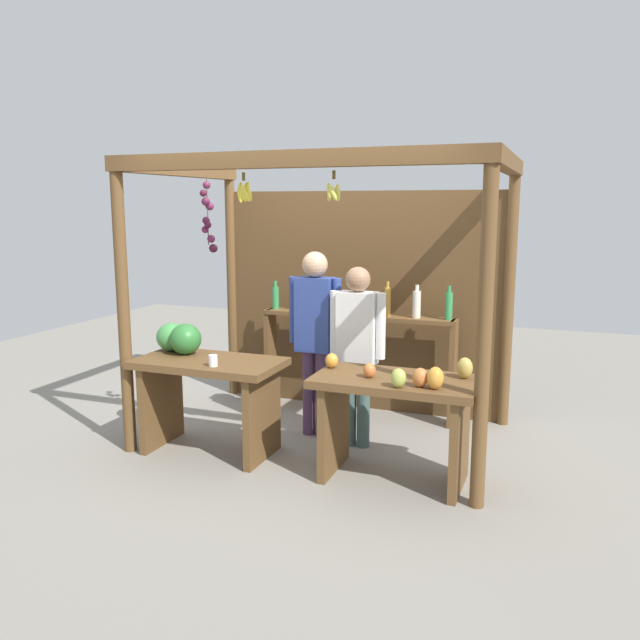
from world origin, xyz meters
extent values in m
plane|color=gray|center=(0.00, 0.00, 0.00)|extent=(12.00, 12.00, 0.00)
cylinder|color=brown|center=(-1.43, -0.90, 1.20)|extent=(0.10, 0.10, 2.41)
cylinder|color=brown|center=(1.43, -0.90, 1.20)|extent=(0.10, 0.10, 2.41)
cylinder|color=brown|center=(-1.43, 0.90, 1.20)|extent=(0.10, 0.10, 2.41)
cylinder|color=brown|center=(1.43, 0.90, 1.20)|extent=(0.10, 0.10, 2.41)
cube|color=brown|center=(0.00, -0.90, 2.35)|extent=(2.95, 0.12, 0.12)
cube|color=brown|center=(-1.43, 0.00, 2.35)|extent=(0.12, 1.91, 0.12)
cube|color=brown|center=(1.43, 0.00, 2.35)|extent=(0.12, 1.91, 0.12)
cube|color=#52381E|center=(0.00, 0.92, 1.08)|extent=(2.85, 0.04, 2.17)
cylinder|color=brown|center=(0.36, -0.84, 2.24)|extent=(0.02, 0.02, 0.06)
ellipsoid|color=#D1CC4C|center=(0.38, -0.84, 2.11)|extent=(0.04, 0.06, 0.12)
ellipsoid|color=#D1CC4C|center=(0.36, -0.82, 2.12)|extent=(0.07, 0.05, 0.12)
ellipsoid|color=#D1CC4C|center=(0.33, -0.82, 2.11)|extent=(0.06, 0.07, 0.13)
ellipsoid|color=#D1CC4C|center=(0.33, -0.86, 2.13)|extent=(0.06, 0.07, 0.13)
ellipsoid|color=#D1CC4C|center=(0.36, -0.87, 2.11)|extent=(0.08, 0.05, 0.12)
cylinder|color=brown|center=(-0.36, -0.82, 2.24)|extent=(0.02, 0.02, 0.06)
ellipsoid|color=yellow|center=(-0.31, -0.82, 2.12)|extent=(0.04, 0.08, 0.13)
ellipsoid|color=yellow|center=(-0.34, -0.80, 2.14)|extent=(0.07, 0.07, 0.14)
ellipsoid|color=yellow|center=(-0.35, -0.80, 2.13)|extent=(0.07, 0.04, 0.13)
ellipsoid|color=yellow|center=(-0.38, -0.79, 2.12)|extent=(0.06, 0.05, 0.14)
ellipsoid|color=yellow|center=(-0.39, -0.82, 2.14)|extent=(0.04, 0.06, 0.13)
ellipsoid|color=yellow|center=(-0.38, -0.84, 2.11)|extent=(0.08, 0.07, 0.14)
ellipsoid|color=yellow|center=(-0.36, -0.84, 2.11)|extent=(0.08, 0.04, 0.13)
ellipsoid|color=yellow|center=(-0.33, -0.85, 2.11)|extent=(0.07, 0.07, 0.14)
cylinder|color=#4C422D|center=(-0.80, -0.60, 1.99)|extent=(0.01, 0.01, 0.55)
sphere|color=#601E42|center=(-0.81, -0.58, 2.19)|extent=(0.06, 0.06, 0.06)
sphere|color=#47142D|center=(-0.82, -0.63, 2.12)|extent=(0.06, 0.06, 0.06)
sphere|color=#511938|center=(-0.80, -0.62, 2.06)|extent=(0.07, 0.07, 0.07)
sphere|color=#601E42|center=(-0.79, -0.58, 2.02)|extent=(0.07, 0.07, 0.07)
sphere|color=#511938|center=(-0.80, -0.62, 1.91)|extent=(0.06, 0.06, 0.06)
sphere|color=#47142D|center=(-0.78, -0.63, 1.88)|extent=(0.06, 0.06, 0.06)
sphere|color=#601E42|center=(-0.82, -0.62, 1.84)|extent=(0.06, 0.06, 0.06)
sphere|color=#601E42|center=(-0.78, -0.59, 1.76)|extent=(0.06, 0.06, 0.06)
sphere|color=#47142D|center=(-0.77, -0.57, 1.69)|extent=(0.07, 0.07, 0.07)
cube|color=brown|center=(-0.78, -0.68, 0.76)|extent=(1.20, 0.64, 0.06)
cube|color=brown|center=(-1.26, -0.68, 0.36)|extent=(0.06, 0.58, 0.73)
cube|color=brown|center=(-0.30, -0.68, 0.36)|extent=(0.06, 0.58, 0.73)
ellipsoid|color=#429347|center=(-1.24, -0.51, 0.91)|extent=(0.37, 0.37, 0.24)
ellipsoid|color=#2D7533|center=(-1.06, -0.58, 0.92)|extent=(0.36, 0.36, 0.26)
cylinder|color=white|center=(-0.64, -0.86, 0.83)|extent=(0.07, 0.07, 0.09)
cube|color=brown|center=(0.78, -0.68, 0.76)|extent=(1.20, 0.64, 0.06)
cube|color=brown|center=(0.30, -0.68, 0.36)|extent=(0.06, 0.58, 0.73)
cube|color=brown|center=(1.26, -0.68, 0.36)|extent=(0.06, 0.58, 0.73)
ellipsoid|color=#B79E47|center=(1.26, -0.52, 0.87)|extent=(0.14, 0.14, 0.16)
ellipsoid|color=#A8B24C|center=(0.86, -0.92, 0.86)|extent=(0.15, 0.15, 0.14)
ellipsoid|color=gold|center=(1.11, -0.87, 0.87)|extent=(0.15, 0.15, 0.16)
ellipsoid|color=#CC7038|center=(0.60, -0.74, 0.84)|extent=(0.11, 0.11, 0.11)
ellipsoid|color=gold|center=(0.25, -0.57, 0.85)|extent=(0.13, 0.13, 0.12)
ellipsoid|color=#CC7038|center=(1.00, -0.85, 0.86)|extent=(0.15, 0.15, 0.14)
cube|color=brown|center=(-0.87, 0.68, 0.50)|extent=(0.05, 0.20, 1.00)
cube|color=brown|center=(0.98, 0.68, 0.50)|extent=(0.05, 0.20, 1.00)
cube|color=brown|center=(0.05, 0.68, 0.98)|extent=(1.85, 0.22, 0.04)
cylinder|color=#338C4C|center=(-0.81, 0.68, 1.11)|extent=(0.07, 0.07, 0.23)
cylinder|color=#338C4C|center=(-0.81, 0.68, 1.26)|extent=(0.03, 0.03, 0.06)
cylinder|color=gold|center=(-0.52, 0.68, 1.11)|extent=(0.07, 0.07, 0.22)
cylinder|color=gold|center=(-0.52, 0.68, 1.25)|extent=(0.03, 0.03, 0.06)
cylinder|color=#338C4C|center=(-0.24, 0.68, 1.11)|extent=(0.07, 0.07, 0.23)
cylinder|color=#338C4C|center=(-0.24, 0.68, 1.26)|extent=(0.03, 0.03, 0.06)
cylinder|color=#D8B266|center=(0.06, 0.68, 1.14)|extent=(0.06, 0.06, 0.28)
cylinder|color=#D8B266|center=(0.06, 0.68, 1.31)|extent=(0.03, 0.03, 0.06)
cylinder|color=gold|center=(0.35, 0.68, 1.13)|extent=(0.06, 0.06, 0.27)
cylinder|color=gold|center=(0.35, 0.68, 1.30)|extent=(0.03, 0.03, 0.06)
cylinder|color=silver|center=(0.63, 0.68, 1.12)|extent=(0.08, 0.08, 0.25)
cylinder|color=silver|center=(0.63, 0.68, 1.28)|extent=(0.03, 0.03, 0.06)
cylinder|color=#338C4C|center=(0.92, 0.68, 1.13)|extent=(0.07, 0.07, 0.25)
cylinder|color=#338C4C|center=(0.92, 0.68, 1.28)|extent=(0.03, 0.03, 0.06)
cylinder|color=#4F3557|center=(-0.18, 0.01, 0.38)|extent=(0.11, 0.11, 0.77)
cylinder|color=#4F3557|center=(-0.06, 0.01, 0.38)|extent=(0.11, 0.11, 0.77)
cube|color=#2D428C|center=(-0.12, 0.01, 1.09)|extent=(0.32, 0.19, 0.65)
cylinder|color=#2D428C|center=(-0.32, 0.01, 1.13)|extent=(0.08, 0.08, 0.58)
cylinder|color=#2D428C|center=(0.08, 0.01, 1.13)|extent=(0.08, 0.08, 0.58)
sphere|color=tan|center=(-0.12, 0.01, 1.53)|extent=(0.22, 0.22, 0.22)
cylinder|color=#405B59|center=(0.25, -0.12, 0.36)|extent=(0.11, 0.11, 0.72)
cylinder|color=#405B59|center=(0.37, -0.12, 0.36)|extent=(0.11, 0.11, 0.72)
cube|color=white|center=(0.31, -0.12, 1.02)|extent=(0.32, 0.19, 0.61)
cylinder|color=white|center=(0.11, -0.12, 1.05)|extent=(0.08, 0.08, 0.55)
cylinder|color=white|center=(0.51, -0.12, 1.05)|extent=(0.08, 0.08, 0.55)
sphere|color=#997051|center=(0.31, -0.12, 1.43)|extent=(0.21, 0.21, 0.21)
camera|label=1|loc=(1.90, -5.14, 2.03)|focal=36.28mm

